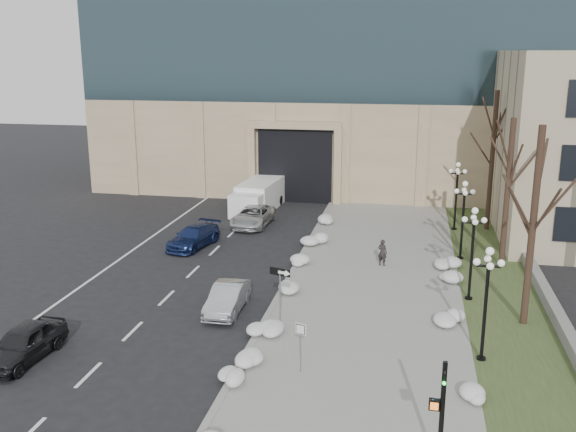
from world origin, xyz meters
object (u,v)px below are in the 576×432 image
(traffic_signal, at_px, (440,420))
(car_e, at_px, (239,200))
(keep_sign, at_px, (301,337))
(box_truck, at_px, (258,197))
(car_d, at_px, (253,216))
(lamppost_d, at_px, (457,187))
(car_c, at_px, (193,237))
(lamppost_a, at_px, (487,289))
(lamppost_b, at_px, (473,241))
(pedestrian, at_px, (382,252))
(one_way_sign, at_px, (283,280))
(car_b, at_px, (227,298))
(car_a, at_px, (23,343))
(lamppost_c, at_px, (463,210))

(traffic_signal, bearing_deg, car_e, 117.37)
(keep_sign, bearing_deg, box_truck, 126.38)
(car_d, xyz_separation_m, lamppost_d, (13.88, 1.34, 2.39))
(car_c, relative_size, lamppost_a, 0.95)
(car_e, relative_size, lamppost_b, 0.81)
(car_d, height_order, pedestrian, pedestrian)
(car_d, bearing_deg, one_way_sign, -69.07)
(car_e, height_order, box_truck, box_truck)
(car_c, xyz_separation_m, lamppost_a, (16.32, -12.51, 2.42))
(car_b, bearing_deg, pedestrian, 48.06)
(lamppost_a, bearing_deg, traffic_signal, -104.37)
(car_c, bearing_deg, lamppost_b, -8.79)
(keep_sign, bearing_deg, lamppost_a, 38.59)
(lamppost_d, bearing_deg, lamppost_b, -90.00)
(car_a, distance_m, lamppost_c, 24.34)
(car_a, relative_size, lamppost_a, 0.88)
(car_b, height_order, car_d, car_d)
(lamppost_a, bearing_deg, one_way_sign, 169.39)
(car_c, relative_size, lamppost_c, 0.95)
(car_e, bearing_deg, box_truck, -28.61)
(keep_sign, bearing_deg, car_b, 148.79)
(car_a, height_order, car_b, car_a)
(car_c, xyz_separation_m, pedestrian, (11.85, -1.69, 0.23))
(traffic_signal, xyz_separation_m, lamppost_d, (1.93, 27.04, 1.28))
(car_b, relative_size, traffic_signal, 1.10)
(car_c, height_order, lamppost_c, lamppost_c)
(car_e, xyz_separation_m, lamppost_b, (16.23, -16.65, 2.42))
(car_e, bearing_deg, car_a, -101.09)
(keep_sign, relative_size, lamppost_a, 0.44)
(car_a, relative_size, lamppost_b, 0.88)
(lamppost_d, bearing_deg, car_c, -156.81)
(one_way_sign, relative_size, lamppost_b, 0.59)
(car_e, distance_m, pedestrian, 17.04)
(car_a, relative_size, pedestrian, 2.73)
(car_a, xyz_separation_m, lamppost_b, (17.91, 9.82, 2.36))
(car_c, height_order, car_e, car_c)
(car_b, xyz_separation_m, keep_sign, (4.45, -5.38, 0.89))
(pedestrian, distance_m, box_truck, 15.46)
(box_truck, xyz_separation_m, lamppost_a, (14.58, -22.51, 2.01))
(keep_sign, relative_size, traffic_signal, 0.58)
(one_way_sign, distance_m, keep_sign, 4.31)
(lamppost_a, height_order, lamppost_b, same)
(car_a, bearing_deg, traffic_signal, -10.35)
(car_a, xyz_separation_m, lamppost_c, (17.91, 16.32, 2.36))
(car_e, height_order, lamppost_a, lamppost_a)
(traffic_signal, xyz_separation_m, lamppost_a, (1.93, 7.54, 1.28))
(lamppost_c, bearing_deg, one_way_sign, -126.08)
(car_d, relative_size, keep_sign, 2.36)
(lamppost_b, bearing_deg, traffic_signal, -97.84)
(lamppost_d, bearing_deg, car_e, 167.34)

